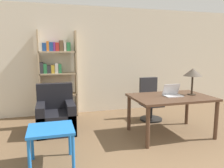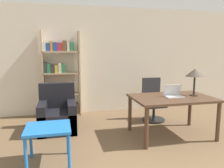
{
  "view_description": "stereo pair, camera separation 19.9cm",
  "coord_description": "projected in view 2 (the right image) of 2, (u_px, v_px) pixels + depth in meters",
  "views": [
    {
      "loc": [
        -1.51,
        -1.04,
        1.6
      ],
      "look_at": [
        -0.43,
        2.71,
        1.0
      ],
      "focal_mm": 35.0,
      "sensor_mm": 36.0,
      "label": 1
    },
    {
      "loc": [
        -1.32,
        -1.09,
        1.6
      ],
      "look_at": [
        -0.43,
        2.71,
        1.0
      ],
      "focal_mm": 35.0,
      "sensor_mm": 36.0,
      "label": 2
    }
  ],
  "objects": [
    {
      "name": "bookshelf",
      "position": [
        60.0,
        80.0,
        5.33
      ],
      "size": [
        0.9,
        0.28,
        2.07
      ],
      "color": "tan",
      "rests_on": "ground_plane"
    },
    {
      "name": "side_table_blue",
      "position": [
        48.0,
        132.0,
        3.06
      ],
      "size": [
        0.62,
        0.56,
        0.55
      ],
      "color": "blue",
      "rests_on": "ground_plane"
    },
    {
      "name": "table_lamp",
      "position": [
        195.0,
        73.0,
        4.1
      ],
      "size": [
        0.35,
        0.35,
        0.51
      ],
      "color": "#2D2319",
      "rests_on": "desk"
    },
    {
      "name": "laptop",
      "position": [
        173.0,
        94.0,
        4.06
      ],
      "size": [
        0.34,
        0.23,
        0.23
      ],
      "color": "silver",
      "rests_on": "desk"
    },
    {
      "name": "office_chair",
      "position": [
        153.0,
        102.0,
        5.05
      ],
      "size": [
        0.51,
        0.51,
        0.98
      ],
      "color": "black",
      "rests_on": "ground_plane"
    },
    {
      "name": "wall_back",
      "position": [
        112.0,
        60.0,
        5.75
      ],
      "size": [
        8.0,
        0.06,
        2.7
      ],
      "color": "beige",
      "rests_on": "ground_plane"
    },
    {
      "name": "desk",
      "position": [
        172.0,
        102.0,
        4.06
      ],
      "size": [
        1.48,
        1.0,
        0.75
      ],
      "color": "#4C3323",
      "rests_on": "ground_plane"
    },
    {
      "name": "armchair",
      "position": [
        58.0,
        116.0,
        4.41
      ],
      "size": [
        0.72,
        0.78,
        0.93
      ],
      "color": "black",
      "rests_on": "ground_plane"
    }
  ]
}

